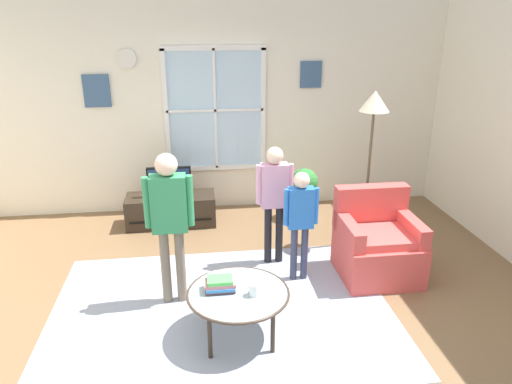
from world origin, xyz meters
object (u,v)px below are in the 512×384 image
(television, at_px, (169,181))
(person_green_shirt, at_px, (169,212))
(cup, at_px, (254,290))
(coffee_table, at_px, (238,295))
(person_blue_shirt, at_px, (300,214))
(armchair, at_px, (377,245))
(floor_lamp, at_px, (373,118))
(potted_plant_by_window, at_px, (304,188))
(remote_near_books, at_px, (253,288))
(book_stack, at_px, (220,284))
(person_pink_shirt, at_px, (274,192))
(tv_stand, at_px, (171,210))

(television, height_order, person_green_shirt, person_green_shirt)
(cup, distance_m, person_green_shirt, 1.02)
(coffee_table, relative_size, person_blue_shirt, 0.74)
(armchair, bearing_deg, floor_lamp, 80.54)
(television, bearing_deg, potted_plant_by_window, -0.50)
(armchair, bearing_deg, cup, -147.11)
(armchair, relative_size, cup, 8.26)
(potted_plant_by_window, bearing_deg, remote_near_books, -112.55)
(coffee_table, bearing_deg, remote_near_books, 11.22)
(remote_near_books, bearing_deg, floor_lamp, 45.04)
(floor_lamp, bearing_deg, cup, -133.43)
(person_green_shirt, relative_size, person_blue_shirt, 1.26)
(book_stack, xyz_separation_m, person_pink_shirt, (0.64, 1.16, 0.33))
(television, relative_size, person_pink_shirt, 0.42)
(tv_stand, height_order, person_pink_shirt, person_pink_shirt)
(coffee_table, height_order, remote_near_books, remote_near_books)
(book_stack, xyz_separation_m, cup, (0.26, -0.11, -0.00))
(cup, bearing_deg, person_pink_shirt, 73.65)
(armchair, height_order, book_stack, armchair)
(coffee_table, xyz_separation_m, person_blue_shirt, (0.69, 0.83, 0.32))
(remote_near_books, height_order, floor_lamp, floor_lamp)
(person_green_shirt, xyz_separation_m, person_pink_shirt, (1.03, 0.61, -0.09))
(book_stack, bearing_deg, cup, -22.78)
(tv_stand, xyz_separation_m, book_stack, (0.49, -2.30, 0.28))
(coffee_table, height_order, book_stack, book_stack)
(coffee_table, relative_size, remote_near_books, 5.98)
(remote_near_books, bearing_deg, tv_stand, 108.04)
(coffee_table, bearing_deg, floor_lamp, 43.18)
(book_stack, bearing_deg, person_pink_shirt, 61.19)
(cup, relative_size, floor_lamp, 0.06)
(person_green_shirt, bearing_deg, cup, -44.70)
(armchair, xyz_separation_m, person_pink_shirt, (-1.00, 0.38, 0.48))
(person_blue_shirt, bearing_deg, cup, -122.52)
(person_blue_shirt, bearing_deg, coffee_table, -129.76)
(tv_stand, relative_size, person_green_shirt, 0.78)
(remote_near_books, bearing_deg, person_blue_shirt, 54.98)
(coffee_table, height_order, potted_plant_by_window, potted_plant_by_window)
(person_green_shirt, bearing_deg, book_stack, -53.85)
(armchair, xyz_separation_m, person_green_shirt, (-2.03, -0.23, 0.57))
(armchair, relative_size, person_blue_shirt, 0.77)
(book_stack, distance_m, person_blue_shirt, 1.16)
(potted_plant_by_window, bearing_deg, book_stack, -118.25)
(coffee_table, bearing_deg, person_green_shirt, 132.26)
(television, bearing_deg, coffee_table, -74.95)
(tv_stand, relative_size, television, 2.04)
(armchair, bearing_deg, potted_plant_by_window, 105.18)
(tv_stand, xyz_separation_m, person_blue_shirt, (1.32, -1.52, 0.52))
(armchair, relative_size, coffee_table, 1.04)
(armchair, xyz_separation_m, person_blue_shirt, (-0.81, 0.00, 0.38))
(cup, bearing_deg, book_stack, 157.22)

